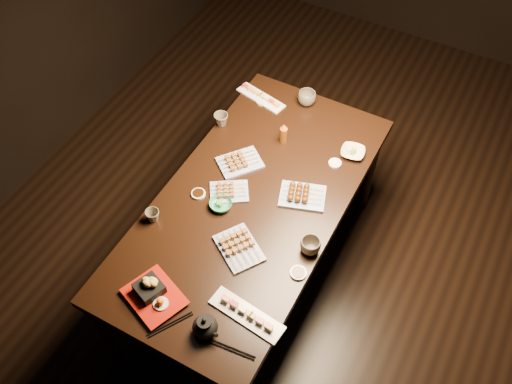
# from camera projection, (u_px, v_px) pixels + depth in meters

# --- Properties ---
(ground) EXTENTS (5.00, 5.00, 0.00)m
(ground) POSITION_uv_depth(u_px,v_px,m) (306.00, 253.00, 3.63)
(ground) COLOR black
(ground) RESTS_ON ground
(dining_table) EXTENTS (1.01, 1.85, 0.75)m
(dining_table) POSITION_uv_depth(u_px,v_px,m) (252.00, 241.00, 3.25)
(dining_table) COLOR black
(dining_table) RESTS_ON ground
(sushi_platter_near) EXTENTS (0.37, 0.14, 0.04)m
(sushi_platter_near) POSITION_uv_depth(u_px,v_px,m) (247.00, 313.00, 2.54)
(sushi_platter_near) COLOR white
(sushi_platter_near) RESTS_ON dining_table
(sushi_platter_far) EXTENTS (0.33, 0.16, 0.04)m
(sushi_platter_far) POSITION_uv_depth(u_px,v_px,m) (261.00, 96.00, 3.41)
(sushi_platter_far) COLOR white
(sushi_platter_far) RESTS_ON dining_table
(yakitori_plate_center) EXTENTS (0.25, 0.23, 0.05)m
(yakitori_plate_center) POSITION_uv_depth(u_px,v_px,m) (229.00, 190.00, 2.96)
(yakitori_plate_center) COLOR #828EB6
(yakitori_plate_center) RESTS_ON dining_table
(yakitori_plate_right) EXTENTS (0.30, 0.28, 0.06)m
(yakitori_plate_right) POSITION_uv_depth(u_px,v_px,m) (239.00, 246.00, 2.75)
(yakitori_plate_right) COLOR #828EB6
(yakitori_plate_right) RESTS_ON dining_table
(yakitori_plate_left) EXTENTS (0.27, 0.28, 0.06)m
(yakitori_plate_left) POSITION_uv_depth(u_px,v_px,m) (240.00, 160.00, 3.09)
(yakitori_plate_left) COLOR #828EB6
(yakitori_plate_left) RESTS_ON dining_table
(tsukune_plate) EXTENTS (0.28, 0.24, 0.06)m
(tsukune_plate) POSITION_uv_depth(u_px,v_px,m) (303.00, 194.00, 2.94)
(tsukune_plate) COLOR #828EB6
(tsukune_plate) RESTS_ON dining_table
(edamame_bowl_green) EXTENTS (0.15, 0.15, 0.04)m
(edamame_bowl_green) POSITION_uv_depth(u_px,v_px,m) (221.00, 205.00, 2.91)
(edamame_bowl_green) COLOR #2D8B65
(edamame_bowl_green) RESTS_ON dining_table
(edamame_bowl_cream) EXTENTS (0.15, 0.15, 0.03)m
(edamame_bowl_cream) POSITION_uv_depth(u_px,v_px,m) (353.00, 152.00, 3.14)
(edamame_bowl_cream) COLOR beige
(edamame_bowl_cream) RESTS_ON dining_table
(tempura_tray) EXTENTS (0.32, 0.29, 0.10)m
(tempura_tray) POSITION_uv_depth(u_px,v_px,m) (153.00, 293.00, 2.57)
(tempura_tray) COLOR black
(tempura_tray) RESTS_ON dining_table
(teacup_near_left) EXTENTS (0.08, 0.08, 0.07)m
(teacup_near_left) POSITION_uv_depth(u_px,v_px,m) (153.00, 216.00, 2.85)
(teacup_near_left) COLOR brown
(teacup_near_left) RESTS_ON dining_table
(teacup_mid_right) EXTENTS (0.10, 0.10, 0.08)m
(teacup_mid_right) POSITION_uv_depth(u_px,v_px,m) (310.00, 246.00, 2.73)
(teacup_mid_right) COLOR brown
(teacup_mid_right) RESTS_ON dining_table
(teacup_far_left) EXTENTS (0.10, 0.10, 0.08)m
(teacup_far_left) POSITION_uv_depth(u_px,v_px,m) (221.00, 120.00, 3.27)
(teacup_far_left) COLOR brown
(teacup_far_left) RESTS_ON dining_table
(teacup_far_right) EXTENTS (0.14, 0.14, 0.08)m
(teacup_far_right) POSITION_uv_depth(u_px,v_px,m) (307.00, 98.00, 3.37)
(teacup_far_right) COLOR brown
(teacup_far_right) RESTS_ON dining_table
(teapot) EXTENTS (0.16, 0.16, 0.11)m
(teapot) POSITION_uv_depth(u_px,v_px,m) (205.00, 325.00, 2.46)
(teapot) COLOR black
(teapot) RESTS_ON dining_table
(condiment_bottle) EXTENTS (0.05, 0.05, 0.13)m
(condiment_bottle) POSITION_uv_depth(u_px,v_px,m) (284.00, 133.00, 3.16)
(condiment_bottle) COLOR brown
(condiment_bottle) RESTS_ON dining_table
(sauce_dish_west) EXTENTS (0.09, 0.09, 0.01)m
(sauce_dish_west) POSITION_uv_depth(u_px,v_px,m) (198.00, 194.00, 2.97)
(sauce_dish_west) COLOR white
(sauce_dish_west) RESTS_ON dining_table
(sauce_dish_east) EXTENTS (0.07, 0.07, 0.01)m
(sauce_dish_east) POSITION_uv_depth(u_px,v_px,m) (335.00, 163.00, 3.10)
(sauce_dish_east) COLOR white
(sauce_dish_east) RESTS_ON dining_table
(sauce_dish_se) EXTENTS (0.10, 0.10, 0.01)m
(sauce_dish_se) POSITION_uv_depth(u_px,v_px,m) (298.00, 273.00, 2.68)
(sauce_dish_se) COLOR white
(sauce_dish_se) RESTS_ON dining_table
(sauce_dish_nw) EXTENTS (0.11, 0.11, 0.01)m
(sauce_dish_nw) POSITION_uv_depth(u_px,v_px,m) (263.00, 100.00, 3.41)
(sauce_dish_nw) COLOR white
(sauce_dish_nw) RESTS_ON dining_table
(chopsticks_near) EXTENTS (0.13, 0.20, 0.01)m
(chopsticks_near) POSITION_uv_depth(u_px,v_px,m) (170.00, 324.00, 2.52)
(chopsticks_near) COLOR black
(chopsticks_near) RESTS_ON dining_table
(chopsticks_se) EXTENTS (0.24, 0.05, 0.01)m
(chopsticks_se) POSITION_uv_depth(u_px,v_px,m) (229.00, 348.00, 2.45)
(chopsticks_se) COLOR black
(chopsticks_se) RESTS_ON dining_table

